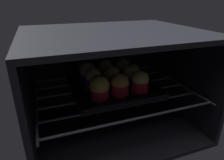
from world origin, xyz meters
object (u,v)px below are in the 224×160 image
Objects in this scene: muffin_row0_col2 at (140,82)px; muffin_row1_col0 at (93,79)px; muffin_row2_col2 at (123,68)px; muffin_row0_col1 at (119,85)px; muffin_row2_col0 at (88,73)px; muffin_row1_col1 at (111,77)px; muffin_row0_col0 at (99,88)px; baking_tray at (112,87)px; muffin_row1_col2 at (131,74)px; muffin_row2_col1 at (105,70)px.

muffin_row1_col0 reaches higher than muffin_row0_col2.
muffin_row0_col1 is at bearing -117.07° from muffin_row2_col2.
muffin_row0_col2 is 0.94× the size of muffin_row2_col0.
muffin_row0_col2 is 0.98× the size of muffin_row1_col1.
muffin_row2_col2 is at bearing 46.01° from muffin_row0_col0.
baking_tray is 10.98cm from muffin_row2_col0.
muffin_row1_col2 is at bearing -1.81° from baking_tray.
muffin_row0_col2 is 14.79cm from muffin_row2_col2.
muffin_row1_col0 is at bearing 179.41° from muffin_row1_col2.
muffin_row1_col0 is at bearing 89.11° from muffin_row0_col0.
muffin_row1_col1 is (-7.98, 7.38, 0.09)cm from muffin_row0_col2.
muffin_row1_col0 is (-6.84, 7.27, 0.17)cm from muffin_row0_col1.
muffin_row0_col2 is 20.79cm from muffin_row2_col0.
muffin_row1_col1 is at bearing 91.20° from muffin_row0_col1.
muffin_row2_col1 reaches higher than muffin_row0_col0.
muffin_row1_col2 is at bearing 26.73° from muffin_row0_col0.
muffin_row0_col2 is at bearing -26.49° from muffin_row1_col0.
muffin_row2_col1 reaches higher than muffin_row0_col1.
muffin_row1_col0 reaches higher than baking_tray.
muffin_row2_col1 is at bearing 89.92° from muffin_row0_col1.
baking_tray is 3.83× the size of muffin_row1_col0.
muffin_row1_col0 is at bearing -179.28° from baking_tray.
muffin_row2_col1 reaches higher than muffin_row0_col2.
muffin_row1_col1 is at bearing 137.21° from muffin_row0_col2.
baking_tray is at bearing 0.72° from muffin_row1_col0.
muffin_row1_col1 is 0.94× the size of muffin_row2_col2.
baking_tray is at bearing 46.86° from muffin_row0_col0.
muffin_row0_col0 is 0.98× the size of muffin_row2_col0.
muffin_row2_col2 reaches higher than muffin_row0_col0.
baking_tray is 11.36cm from muffin_row0_col2.
muffin_row0_col1 is 0.95× the size of muffin_row2_col0.
muffin_row2_col2 is at bearing 62.93° from muffin_row0_col1.
muffin_row2_col2 reaches higher than baking_tray.
muffin_row1_col2 is 7.63cm from muffin_row2_col2.
baking_tray is 3.77× the size of muffin_row2_col0.
muffin_row2_col2 is at bearing 27.48° from muffin_row1_col0.
baking_tray is 3.98× the size of muffin_row0_col1.
muffin_row2_col2 is at bearing 1.45° from muffin_row2_col0.
muffin_row1_col0 is (-14.67, 7.31, 0.11)cm from muffin_row0_col2.
muffin_row0_col2 is (14.78, 0.23, -0.10)cm from muffin_row0_col0.
muffin_row2_col1 is (-7.80, 14.83, 0.18)cm from muffin_row0_col2.
muffin_row1_col2 is (14.55, -0.15, 0.11)cm from muffin_row1_col0.
muffin_row0_col1 is 9.99cm from muffin_row1_col0.
muffin_row2_col2 is (14.50, 15.02, -0.04)cm from muffin_row0_col0.
muffin_row1_col2 is (14.67, 7.39, 0.12)cm from muffin_row0_col0.
muffin_row1_col0 is 14.55cm from muffin_row1_col2.
muffin_row0_col2 is 0.94× the size of muffin_row2_col1.
muffin_row2_col0 is at bearing 153.96° from muffin_row1_col2.
muffin_row2_col2 reaches higher than muffin_row0_col1.
muffin_row2_col0 is 14.69cm from muffin_row2_col2.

